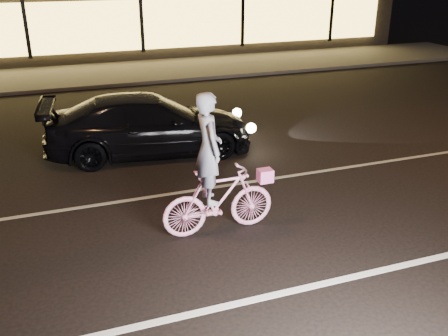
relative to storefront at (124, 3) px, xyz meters
name	(u,v)px	position (x,y,z in m)	size (l,w,h in m)	color
ground	(316,225)	(0.00, -18.97, -2.15)	(90.00, 90.00, 0.00)	black
lane_stripe_near	(368,273)	(0.00, -20.47, -2.14)	(60.00, 0.12, 0.01)	silver
lane_stripe_far	(268,179)	(0.00, -16.97, -2.14)	(60.00, 0.10, 0.01)	gray
sidewalk	(153,71)	(0.00, -5.97, -2.09)	(30.00, 4.00, 0.12)	#383533
storefront	(124,3)	(0.00, 0.00, 0.00)	(25.40, 8.42, 4.20)	black
cyclist	(216,185)	(-1.67, -18.60, -1.31)	(1.88, 0.65, 2.37)	#F33087
sedan	(149,125)	(-1.92, -14.64, -1.47)	(4.85, 2.39, 1.36)	black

